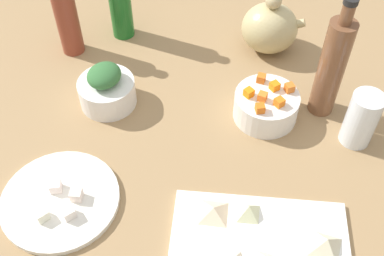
{
  "coord_description": "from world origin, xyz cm",
  "views": [
    {
      "loc": [
        9.82,
        -63.79,
        82.7
      ],
      "look_at": [
        0.0,
        0.0,
        8.0
      ],
      "focal_mm": 44.64,
      "sensor_mm": 36.0,
      "label": 1
    }
  ],
  "objects_px": {
    "bowl_carrots": "(266,106)",
    "drinking_glass_0": "(361,119)",
    "bowl_greens": "(107,92)",
    "bottle_0": "(67,18)",
    "cutting_board": "(259,248)",
    "bottle_2": "(332,67)",
    "teapot": "(270,27)",
    "plate_tofu": "(60,200)"
  },
  "relations": [
    {
      "from": "bowl_greens",
      "to": "bottle_0",
      "type": "bearing_deg",
      "value": 129.44
    },
    {
      "from": "teapot",
      "to": "bottle_2",
      "type": "height_order",
      "value": "bottle_2"
    },
    {
      "from": "bowl_carrots",
      "to": "bottle_2",
      "type": "relative_size",
      "value": 0.48
    },
    {
      "from": "plate_tofu",
      "to": "bottle_2",
      "type": "distance_m",
      "value": 0.62
    },
    {
      "from": "bottle_0",
      "to": "bowl_greens",
      "type": "bearing_deg",
      "value": -50.56
    },
    {
      "from": "drinking_glass_0",
      "to": "plate_tofu",
      "type": "bearing_deg",
      "value": -156.57
    },
    {
      "from": "cutting_board",
      "to": "bowl_greens",
      "type": "height_order",
      "value": "bowl_greens"
    },
    {
      "from": "bottle_0",
      "to": "bowl_carrots",
      "type": "bearing_deg",
      "value": -17.46
    },
    {
      "from": "bowl_greens",
      "to": "drinking_glass_0",
      "type": "relative_size",
      "value": 1.01
    },
    {
      "from": "cutting_board",
      "to": "bowl_carrots",
      "type": "bearing_deg",
      "value": 91.48
    },
    {
      "from": "cutting_board",
      "to": "bottle_0",
      "type": "bearing_deg",
      "value": 136.07
    },
    {
      "from": "teapot",
      "to": "cutting_board",
      "type": "bearing_deg",
      "value": -88.48
    },
    {
      "from": "plate_tofu",
      "to": "drinking_glass_0",
      "type": "bearing_deg",
      "value": 23.43
    },
    {
      "from": "plate_tofu",
      "to": "bowl_greens",
      "type": "distance_m",
      "value": 0.28
    },
    {
      "from": "bowl_carrots",
      "to": "bottle_0",
      "type": "xyz_separation_m",
      "value": [
        -0.5,
        0.16,
        0.07
      ]
    },
    {
      "from": "cutting_board",
      "to": "bottle_0",
      "type": "distance_m",
      "value": 0.71
    },
    {
      "from": "bottle_2",
      "to": "bowl_greens",
      "type": "bearing_deg",
      "value": -173.45
    },
    {
      "from": "cutting_board",
      "to": "bowl_carrots",
      "type": "height_order",
      "value": "bowl_carrots"
    },
    {
      "from": "teapot",
      "to": "drinking_glass_0",
      "type": "bearing_deg",
      "value": -54.09
    },
    {
      "from": "bowl_carrots",
      "to": "bottle_0",
      "type": "bearing_deg",
      "value": 162.54
    },
    {
      "from": "bottle_2",
      "to": "drinking_glass_0",
      "type": "bearing_deg",
      "value": -49.19
    },
    {
      "from": "cutting_board",
      "to": "bottle_0",
      "type": "relative_size",
      "value": 1.42
    },
    {
      "from": "bowl_carrots",
      "to": "teapot",
      "type": "distance_m",
      "value": 0.24
    },
    {
      "from": "bowl_carrots",
      "to": "teapot",
      "type": "relative_size",
      "value": 0.89
    },
    {
      "from": "drinking_glass_0",
      "to": "bottle_0",
      "type": "bearing_deg",
      "value": 164.28
    },
    {
      "from": "bowl_carrots",
      "to": "drinking_glass_0",
      "type": "height_order",
      "value": "drinking_glass_0"
    },
    {
      "from": "bowl_greens",
      "to": "bottle_2",
      "type": "xyz_separation_m",
      "value": [
        0.48,
        0.06,
        0.09
      ]
    },
    {
      "from": "cutting_board",
      "to": "drinking_glass_0",
      "type": "relative_size",
      "value": 2.54
    },
    {
      "from": "bowl_carrots",
      "to": "bottle_0",
      "type": "relative_size",
      "value": 0.62
    },
    {
      "from": "bottle_0",
      "to": "bottle_2",
      "type": "relative_size",
      "value": 0.78
    },
    {
      "from": "teapot",
      "to": "bottle_0",
      "type": "xyz_separation_m",
      "value": [
        -0.49,
        -0.08,
        0.03
      ]
    },
    {
      "from": "cutting_board",
      "to": "bowl_carrots",
      "type": "xyz_separation_m",
      "value": [
        -0.01,
        0.33,
        0.03
      ]
    },
    {
      "from": "plate_tofu",
      "to": "bottle_0",
      "type": "bearing_deg",
      "value": 104.66
    },
    {
      "from": "plate_tofu",
      "to": "bowl_carrots",
      "type": "xyz_separation_m",
      "value": [
        0.38,
        0.29,
        0.03
      ]
    },
    {
      "from": "bowl_greens",
      "to": "plate_tofu",
      "type": "bearing_deg",
      "value": -94.55
    },
    {
      "from": "cutting_board",
      "to": "bottle_2",
      "type": "height_order",
      "value": "bottle_2"
    },
    {
      "from": "cutting_board",
      "to": "bottle_2",
      "type": "relative_size",
      "value": 1.11
    },
    {
      "from": "teapot",
      "to": "drinking_glass_0",
      "type": "height_order",
      "value": "teapot"
    },
    {
      "from": "bottle_0",
      "to": "drinking_glass_0",
      "type": "relative_size",
      "value": 1.79
    },
    {
      "from": "cutting_board",
      "to": "bowl_greens",
      "type": "xyz_separation_m",
      "value": [
        -0.37,
        0.32,
        0.03
      ]
    },
    {
      "from": "bowl_greens",
      "to": "teapot",
      "type": "bearing_deg",
      "value": 35.6
    },
    {
      "from": "bowl_greens",
      "to": "teapot",
      "type": "height_order",
      "value": "teapot"
    }
  ]
}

